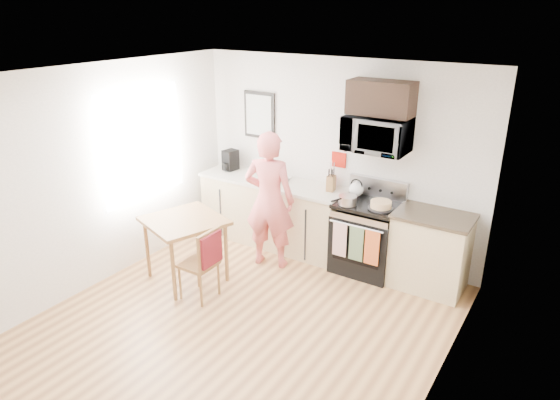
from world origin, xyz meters
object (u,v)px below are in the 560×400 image
Objects in this scene: cake at (381,205)px; microwave at (377,134)px; dining_table at (184,226)px; range at (366,238)px; chair at (206,256)px; person at (269,200)px.

microwave is at bearing 131.78° from cake.
cake reaches higher than dining_table.
microwave reaches higher than cake.
dining_table is at bearing -139.58° from microwave.
cake is at bearing -48.22° from microwave.
dining_table is 2.36m from cake.
cake is (0.20, -0.12, 0.54)m from range.
microwave is at bearing 90.06° from range.
chair is (-1.23, -1.64, 0.13)m from range.
person is 2.04× the size of chair.
range is at bearing 149.38° from cake.
chair is at bearing -125.32° from microwave.
range is 1.23× the size of dining_table.
person is at bearing -154.85° from range.
person reaches higher than range.
dining_table is at bearing 38.42° from person.
chair is at bearing 69.03° from person.
dining_table is 3.14× the size of cake.
microwave is 0.87× the size of chair.
range is 1.32m from person.
dining_table is (-0.65, -0.87, -0.18)m from person.
microwave reaches higher than range.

